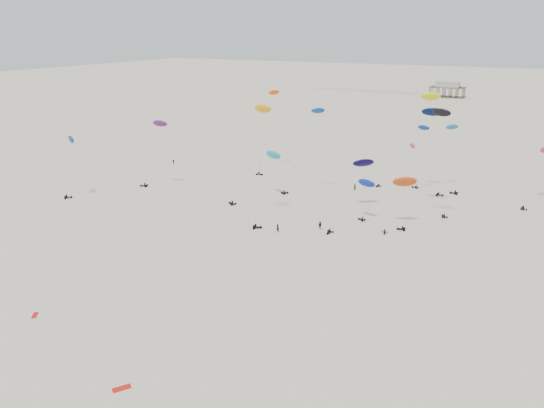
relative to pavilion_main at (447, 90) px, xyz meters
The scene contains 24 objects.
ground_plane 150.39m from the pavilion_main, 86.19° to the right, with size 900.00×900.00×0.00m, color beige.
pavilion_main is the anchor object (origin of this frame).
pier_fence 52.11m from the pavilion_main, behind, with size 80.20×0.20×1.50m.
rig_0 245.88m from the pavilion_main, 84.64° to the right, with size 6.65×16.04×15.43m.
rig_1 228.85m from the pavilion_main, 89.29° to the right, with size 8.29×11.49×22.54m.
rig_2 239.27m from the pavilion_main, 81.25° to the right, with size 7.05×15.65×26.34m.
rig_3 210.97m from the pavilion_main, 83.51° to the right, with size 8.71×12.48×14.68m.
rig_5 252.30m from the pavilion_main, 89.53° to the right, with size 7.79×13.07×26.11m.
rig_6 244.03m from the pavilion_main, 82.47° to the right, with size 5.62×11.88×12.10m.
rig_7 213.17m from the pavilion_main, 94.55° to the right, with size 4.99×16.44×25.40m.
rig_9 244.71m from the pavilion_main, 98.47° to the right, with size 6.21×7.41×18.09m.
rig_10 214.41m from the pavilion_main, 81.89° to the right, with size 5.32×4.02×25.92m.
rig_11 217.62m from the pavilion_main, 81.42° to the right, with size 8.97×5.49×17.69m.
rig_12 212.18m from the pavilion_main, 79.94° to the right, with size 6.53×10.86×17.64m.
rig_13 235.45m from the pavilion_main, 85.00° to the right, with size 7.68×14.73×14.80m.
rig_14 228.42m from the pavilion_main, 81.29° to the right, with size 10.40×12.73×24.77m.
rig_15 265.21m from the pavilion_main, 100.56° to the right, with size 4.54×6.65×15.79m.
rig_16 237.98m from the pavilion_main, 91.02° to the right, with size 9.13×15.77×16.28m.
spectator_0 259.84m from the pavilion_main, 87.76° to the right, with size 0.78×0.54×2.14m, color black.
spectator_1 254.65m from the pavilion_main, 86.03° to the right, with size 1.03×0.60×2.11m, color black.
spectator_2 226.32m from the pavilion_main, 101.90° to the right, with size 1.11×0.60×1.87m, color black.
spectator_3 222.94m from the pavilion_main, 86.22° to the right, with size 0.83×0.57×2.28m, color black.
grounded_kite_a 315.22m from the pavilion_main, 86.96° to the right, with size 2.20×0.90×0.08m, color #B7140B.
grounded_kite_b 307.74m from the pavilion_main, 91.32° to the right, with size 1.80×0.70×0.07m, color red.
Camera 1 is at (47.58, -4.22, 41.45)m, focal length 35.00 mm.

